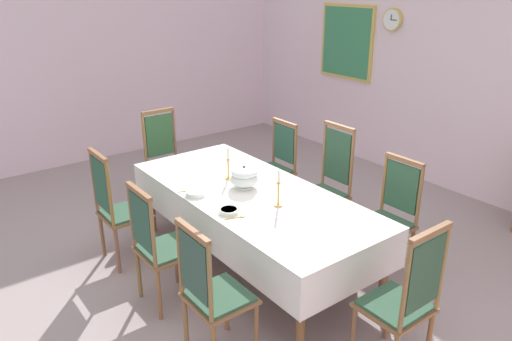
% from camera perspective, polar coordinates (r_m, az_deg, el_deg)
% --- Properties ---
extents(ground, '(7.64, 6.05, 0.04)m').
position_cam_1_polar(ground, '(4.88, 0.49, -10.66)').
color(ground, gray).
extents(back_wall, '(7.64, 0.08, 3.16)m').
position_cam_1_polar(back_wall, '(6.56, 22.70, 11.13)').
color(back_wall, silver).
rests_on(back_wall, ground).
extents(left_wall, '(0.08, 6.05, 3.16)m').
position_cam_1_polar(left_wall, '(7.63, -17.98, 12.99)').
color(left_wall, silver).
rests_on(left_wall, ground).
extents(dining_table, '(2.58, 1.11, 0.76)m').
position_cam_1_polar(dining_table, '(4.49, -0.49, -3.33)').
color(dining_table, brown).
rests_on(dining_table, ground).
extents(tablecloth, '(2.60, 1.13, 0.36)m').
position_cam_1_polar(tablecloth, '(4.49, -0.49, -3.48)').
color(tablecloth, white).
rests_on(tablecloth, dining_table).
extents(chair_south_a, '(0.44, 0.42, 1.14)m').
position_cam_1_polar(chair_south_a, '(4.78, -15.88, -4.04)').
color(chair_south_a, brown).
rests_on(chair_south_a, ground).
extents(chair_north_a, '(0.44, 0.42, 1.06)m').
position_cam_1_polar(chair_north_a, '(5.68, 2.28, 0.67)').
color(chair_north_a, brown).
rests_on(chair_north_a, ground).
extents(chair_south_b, '(0.44, 0.42, 1.09)m').
position_cam_1_polar(chair_south_b, '(4.09, -11.29, -8.41)').
color(chair_south_b, brown).
rests_on(chair_south_b, ground).
extents(chair_north_b, '(0.44, 0.42, 1.21)m').
position_cam_1_polar(chair_north_b, '(5.10, 8.39, -1.47)').
color(chair_north_b, brown).
rests_on(chair_north_b, ground).
extents(chair_south_c, '(0.44, 0.42, 1.09)m').
position_cam_1_polar(chair_south_c, '(3.49, -5.20, -13.80)').
color(chair_south_c, brown).
rests_on(chair_south_c, ground).
extents(chair_north_c, '(0.44, 0.42, 1.09)m').
position_cam_1_polar(chair_north_c, '(4.64, 15.35, -5.01)').
color(chair_north_c, brown).
rests_on(chair_north_c, ground).
extents(chair_head_west, '(0.42, 0.44, 1.16)m').
position_cam_1_polar(chair_head_west, '(5.88, -10.47, 1.36)').
color(chair_head_west, brown).
rests_on(chair_head_west, ground).
extents(chair_head_east, '(0.42, 0.44, 1.16)m').
position_cam_1_polar(chair_head_east, '(3.51, 16.90, -14.11)').
color(chair_head_east, brown).
rests_on(chair_head_east, ground).
extents(soup_tureen, '(0.27, 0.27, 0.22)m').
position_cam_1_polar(soup_tureen, '(4.50, -1.39, -0.75)').
color(soup_tureen, white).
rests_on(soup_tureen, tablecloth).
extents(candlestick_west, '(0.07, 0.07, 0.32)m').
position_cam_1_polar(candlestick_west, '(4.69, -3.26, 0.41)').
color(candlestick_west, gold).
rests_on(candlestick_west, tablecloth).
extents(candlestick_east, '(0.07, 0.07, 0.33)m').
position_cam_1_polar(candlestick_east, '(4.13, 2.63, -2.51)').
color(candlestick_east, gold).
rests_on(candlestick_east, tablecloth).
extents(bowl_near_left, '(0.18, 0.18, 0.04)m').
position_cam_1_polar(bowl_near_left, '(4.41, -7.04, -2.59)').
color(bowl_near_left, white).
rests_on(bowl_near_left, tablecloth).
extents(bowl_near_right, '(0.17, 0.17, 0.04)m').
position_cam_1_polar(bowl_near_right, '(4.06, -3.19, -4.68)').
color(bowl_near_right, white).
rests_on(bowl_near_right, tablecloth).
extents(spoon_primary, '(0.06, 0.17, 0.01)m').
position_cam_1_polar(spoon_primary, '(4.52, -7.49, -2.24)').
color(spoon_primary, gold).
rests_on(spoon_primary, tablecloth).
extents(spoon_secondary, '(0.06, 0.17, 0.01)m').
position_cam_1_polar(spoon_secondary, '(3.99, -1.91, -5.40)').
color(spoon_secondary, gold).
rests_on(spoon_secondary, tablecloth).
extents(mounted_clock, '(0.29, 0.06, 0.29)m').
position_cam_1_polar(mounted_clock, '(7.01, 15.62, 16.57)').
color(mounted_clock, '#D1B251').
extents(framed_painting, '(0.98, 0.05, 1.06)m').
position_cam_1_polar(framed_painting, '(7.56, 10.52, 14.50)').
color(framed_painting, '#D1B251').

